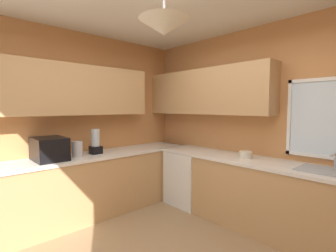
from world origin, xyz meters
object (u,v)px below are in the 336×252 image
(dishwasher, at_px, (189,178))
(bowl, at_px, (246,155))
(kettle, at_px, (77,149))
(blender_appliance, at_px, (96,143))
(microwave, at_px, (49,149))
(sink_assembly, at_px, (331,171))

(dishwasher, xyz_separation_m, bowl, (0.97, 0.03, 0.51))
(kettle, xyz_separation_m, blender_appliance, (-0.02, 0.28, 0.06))
(blender_appliance, bearing_deg, kettle, -85.90)
(microwave, height_order, blender_appliance, blender_appliance)
(dishwasher, relative_size, microwave, 1.76)
(bowl, bearing_deg, microwave, -129.95)
(microwave, distance_m, blender_appliance, 0.63)
(sink_assembly, bearing_deg, blender_appliance, -153.04)
(dishwasher, bearing_deg, bowl, 1.77)
(kettle, distance_m, sink_assembly, 3.04)
(microwave, relative_size, kettle, 2.27)
(bowl, relative_size, blender_appliance, 0.47)
(microwave, relative_size, blender_appliance, 1.33)
(kettle, bearing_deg, microwave, -93.26)
(dishwasher, relative_size, kettle, 3.99)
(bowl, xyz_separation_m, blender_appliance, (-1.63, -1.32, 0.12))
(bowl, bearing_deg, sink_assembly, 0.37)
(blender_appliance, bearing_deg, dishwasher, 62.88)
(kettle, relative_size, blender_appliance, 0.59)
(microwave, relative_size, sink_assembly, 0.78)
(microwave, bearing_deg, blender_appliance, 90.00)
(kettle, bearing_deg, dishwasher, 67.79)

